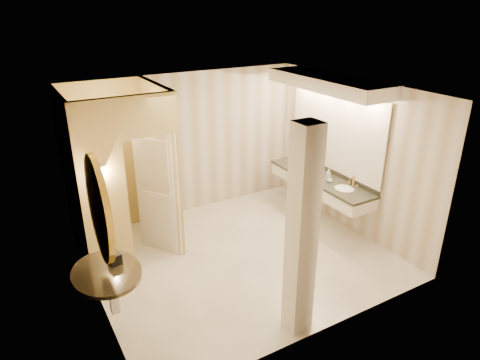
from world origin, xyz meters
The scene contains 16 objects.
floor centered at (0.00, 0.00, 0.00)m, with size 4.50×4.50×0.00m, color white.
ceiling centered at (0.00, 0.00, 2.70)m, with size 4.50×4.50×0.00m, color white.
wall_back centered at (0.00, 2.00, 1.35)m, with size 4.50×0.02×2.70m, color beige.
wall_front centered at (0.00, -2.00, 1.35)m, with size 4.50×0.02×2.70m, color beige.
wall_left centered at (-2.25, 0.00, 1.35)m, with size 0.02×4.00×2.70m, color beige.
wall_right centered at (2.25, 0.00, 1.35)m, with size 0.02×4.00×2.70m, color beige.
toilet_closet centered at (-1.13, 0.97, 1.39)m, with size 1.50×1.55×2.70m.
wall_sconce centered at (-1.93, 0.43, 1.73)m, with size 0.14×0.14×0.42m.
vanity centered at (1.98, 0.39, 1.63)m, with size 0.75×2.50×2.09m.
console_shelf centered at (-2.21, -0.66, 1.35)m, with size 1.02×1.02×1.96m.
pillar centered at (-0.17, -1.75, 1.35)m, with size 0.28×0.28×2.70m, color white.
tissue_box centered at (-2.09, -0.55, 0.94)m, with size 0.14×0.14×0.14m, color black.
toilet centered at (-1.91, 1.34, 0.37)m, with size 0.41×0.73×0.74m, color white.
soap_bottle_a centered at (1.93, 0.40, 0.93)m, with size 0.05×0.05×0.12m, color beige.
soap_bottle_b centered at (1.91, 0.09, 0.93)m, with size 0.09×0.09×0.11m, color silver.
soap_bottle_c centered at (1.92, 0.16, 0.99)m, with size 0.09×0.09×0.22m, color #C6B28C.
Camera 1 is at (-2.99, -5.18, 3.88)m, focal length 32.00 mm.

